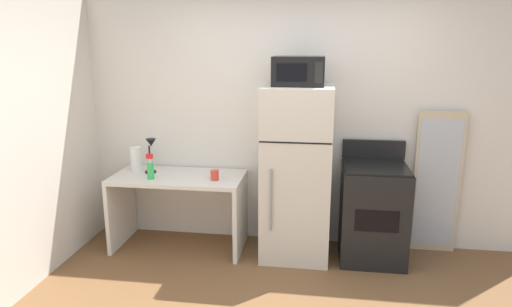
# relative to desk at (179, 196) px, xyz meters

# --- Properties ---
(wall_back_white) EXTENTS (5.00, 0.10, 2.60)m
(wall_back_white) POSITION_rel_desk_xyz_m (1.16, 0.39, 0.77)
(wall_back_white) COLOR silver
(wall_back_white) RESTS_ON ground
(desk) EXTENTS (1.28, 0.63, 0.75)m
(desk) POSITION_rel_desk_xyz_m (0.00, 0.00, 0.00)
(desk) COLOR silver
(desk) RESTS_ON ground
(desk_lamp) EXTENTS (0.14, 0.12, 0.35)m
(desk_lamp) POSITION_rel_desk_xyz_m (-0.28, 0.04, 0.46)
(desk_lamp) COLOR black
(desk_lamp) RESTS_ON desk
(paper_towel_roll) EXTENTS (0.11, 0.11, 0.24)m
(paper_towel_roll) POSITION_rel_desk_xyz_m (-0.48, 0.13, 0.34)
(paper_towel_roll) COLOR white
(paper_towel_roll) RESTS_ON desk
(coffee_mug) EXTENTS (0.08, 0.08, 0.09)m
(coffee_mug) POSITION_rel_desk_xyz_m (0.39, -0.09, 0.26)
(coffee_mug) COLOR #D83F33
(coffee_mug) RESTS_ON desk
(spray_bottle) EXTENTS (0.06, 0.06, 0.25)m
(spray_bottle) POSITION_rel_desk_xyz_m (-0.22, -0.15, 0.32)
(spray_bottle) COLOR green
(spray_bottle) RESTS_ON desk
(refrigerator) EXTENTS (0.64, 0.65, 1.64)m
(refrigerator) POSITION_rel_desk_xyz_m (1.16, 0.00, 0.29)
(refrigerator) COLOR beige
(refrigerator) RESTS_ON ground
(microwave) EXTENTS (0.46, 0.35, 0.26)m
(microwave) POSITION_rel_desk_xyz_m (1.16, -0.02, 1.24)
(microwave) COLOR black
(microwave) RESTS_ON refrigerator
(oven_range) EXTENTS (0.60, 0.61, 1.10)m
(oven_range) POSITION_rel_desk_xyz_m (1.89, 0.02, -0.07)
(oven_range) COLOR black
(oven_range) RESTS_ON ground
(leaning_mirror) EXTENTS (0.44, 0.03, 1.40)m
(leaning_mirror) POSITION_rel_desk_xyz_m (2.51, 0.28, 0.17)
(leaning_mirror) COLOR #C6B793
(leaning_mirror) RESTS_ON ground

